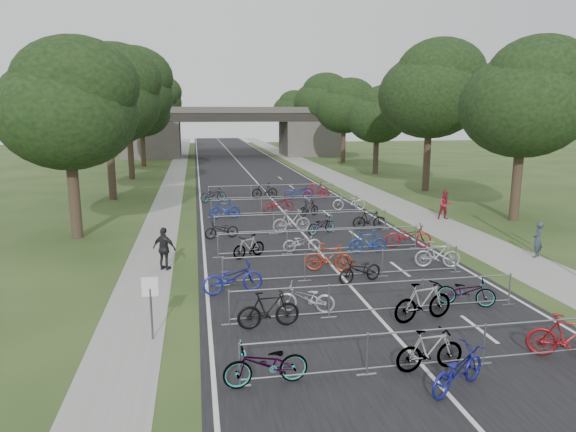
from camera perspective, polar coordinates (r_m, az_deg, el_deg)
name	(u,v)px	position (r m, az deg, el deg)	size (l,w,h in m)	color
ground	(426,370)	(13.70, 15.05, -16.17)	(200.00, 200.00, 0.00)	#2C431C
road	(242,166)	(61.47, -5.11, 5.53)	(11.00, 140.00, 0.01)	black
sidewalk_right	(308,165)	(62.69, 2.23, 5.68)	(3.00, 140.00, 0.01)	gray
sidewalk_left	(178,167)	(61.27, -12.14, 5.30)	(2.00, 140.00, 0.01)	gray
lane_markings	(242,166)	(61.47, -5.11, 5.53)	(0.12, 140.00, 0.00)	silver
overpass_bridge	(232,132)	(76.16, -6.19, 9.30)	(31.00, 8.00, 7.05)	#4D4944
park_sign	(150,296)	(14.84, -15.04, -8.63)	(0.45, 0.06, 1.83)	#4C4C51
tree_left_0	(69,108)	(27.49, -23.17, 11.00)	(6.72, 6.72, 10.25)	#33261C
tree_right_0	(526,101)	(32.63, 24.96, 11.55)	(7.17, 7.17, 10.93)	#33261C
tree_left_1	(108,98)	(39.31, -19.39, 12.31)	(7.56, 7.56, 11.53)	#33261C
tree_right_1	(432,91)	(43.07, 15.72, 13.19)	(8.18, 8.18, 12.47)	#33261C
tree_left_2	(128,92)	(51.22, -17.34, 12.99)	(8.40, 8.40, 12.81)	#33261C
tree_right_2	(378,116)	(54.12, 10.01, 10.91)	(6.16, 6.16, 9.39)	#33261C
tree_left_3	(142,111)	(63.12, -15.94, 11.20)	(6.72, 6.72, 10.25)	#33261C
tree_right_3	(345,107)	(65.52, 6.37, 11.93)	(7.17, 7.17, 10.93)	#33261C
tree_left_4	(150,105)	(75.08, -15.09, 11.83)	(7.56, 7.56, 11.53)	#33261C
tree_right_4	(322,101)	(77.12, 3.79, 12.61)	(8.18, 8.18, 12.47)	#33261C
tree_left_5	(156,101)	(87.06, -14.47, 12.28)	(8.40, 8.40, 12.81)	#33261C
tree_right_5	(305,115)	(88.80, 1.88, 11.21)	(6.16, 6.16, 9.39)	#33261C
tree_left_6	(161,111)	(99.02, -13.93, 11.22)	(6.72, 6.72, 10.25)	#33261C
tree_right_6	(292,109)	(100.57, 0.42, 11.79)	(7.17, 7.17, 10.93)	#33261C
barrier_row_0	(427,349)	(13.46, 15.17, -14.11)	(9.70, 0.08, 1.10)	gray
barrier_row_1	(377,298)	(16.52, 9.81, -8.99)	(9.70, 0.08, 1.10)	gray
barrier_row_2	(344,265)	(19.76, 6.25, -5.46)	(9.70, 0.08, 1.10)	gray
barrier_row_3	(320,241)	(23.29, 3.62, -2.81)	(9.70, 0.08, 1.10)	gray
barrier_row_4	(302,223)	(27.09, 1.60, -0.76)	(9.70, 0.08, 1.10)	gray
barrier_row_5	(286,206)	(31.90, -0.23, 1.10)	(9.70, 0.08, 1.10)	gray
barrier_row_6	(272,192)	(37.75, -1.81, 2.70)	(9.70, 0.08, 1.10)	gray
bike_0	(266,365)	(12.37, -2.46, -16.16)	(0.70, 2.02, 1.06)	gray
bike_1	(430,350)	(13.45, 15.48, -14.18)	(0.51, 1.79, 1.08)	gray
bike_2	(458,370)	(12.80, 18.33, -15.92)	(0.67, 1.92, 1.01)	navy
bike_3	(569,338)	(15.28, 28.75, -11.78)	(0.57, 2.01, 1.21)	maroon
bike_4	(268,310)	(15.34, -2.19, -10.37)	(0.53, 1.88, 1.13)	black
bike_5	(306,298)	(16.47, 2.03, -9.13)	(0.64, 1.82, 0.96)	#A7A8AE
bike_6	(423,302)	(16.33, 14.78, -9.21)	(0.58, 2.04, 1.22)	gray
bike_7	(466,292)	(18.00, 19.18, -7.94)	(0.65, 1.86, 0.98)	gray
bike_8	(233,278)	(18.24, -6.17, -6.83)	(0.75, 2.16, 1.13)	navy
bike_9	(329,258)	(20.55, 4.56, -4.63)	(0.55, 1.96, 1.18)	#9D2E16
bike_10	(360,270)	(19.42, 8.05, -5.99)	(0.64, 1.85, 0.97)	black
bike_11	(438,255)	(21.92, 16.29, -4.14)	(0.52, 1.84, 1.11)	#A6A7AE
bike_12	(249,247)	(22.55, -4.36, -3.41)	(0.47, 1.67, 1.00)	gray
bike_13	(302,242)	(23.38, 1.55, -2.95)	(0.61, 1.74, 0.92)	#A5A5AD
bike_14	(368,242)	(23.51, 8.86, -2.85)	(0.49, 1.72, 1.04)	navy
bike_15	(408,236)	(24.79, 13.23, -2.18)	(0.75, 2.14, 1.12)	maroon
bike_16	(222,230)	(26.11, -7.39, -1.52)	(0.60, 1.73, 0.91)	black
bike_17	(292,221)	(27.05, 0.40, -0.60)	(0.59, 2.09, 1.25)	#93949A
bike_18	(321,225)	(26.89, 3.70, -1.01)	(0.64, 1.84, 0.97)	gray
bike_19	(369,220)	(28.24, 9.04, -0.39)	(0.52, 1.83, 1.10)	black
bike_20	(225,209)	(31.01, -7.06, 0.75)	(0.53, 1.88, 1.13)	navy
bike_21	(278,204)	(32.56, -1.11, 1.34)	(0.74, 2.13, 1.12)	maroon
bike_22	(309,208)	(31.44, 2.33, 0.84)	(0.46, 1.64, 0.98)	black
bike_23	(349,202)	(33.60, 6.79, 1.56)	(0.74, 2.11, 1.11)	#ACADB4
bike_24	(213,195)	(37.01, -8.33, 2.35)	(0.67, 1.93, 1.01)	gray
bike_25	(265,191)	(38.14, -2.61, 2.84)	(0.55, 1.93, 1.16)	black
bike_26	(298,192)	(37.52, 1.15, 2.66)	(0.73, 2.10, 1.10)	navy
bike_27	(317,190)	(38.43, 3.22, 2.91)	(0.55, 1.95, 1.17)	maroon
pedestrian_a	(538,240)	(25.00, 25.99, -2.40)	(0.58, 0.38, 1.58)	#2D3644
pedestrian_b	(445,205)	(31.93, 17.07, 1.19)	(0.84, 0.66, 1.74)	maroon
pedestrian_c	(164,249)	(21.26, -13.57, -3.58)	(1.02, 0.43, 1.75)	black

